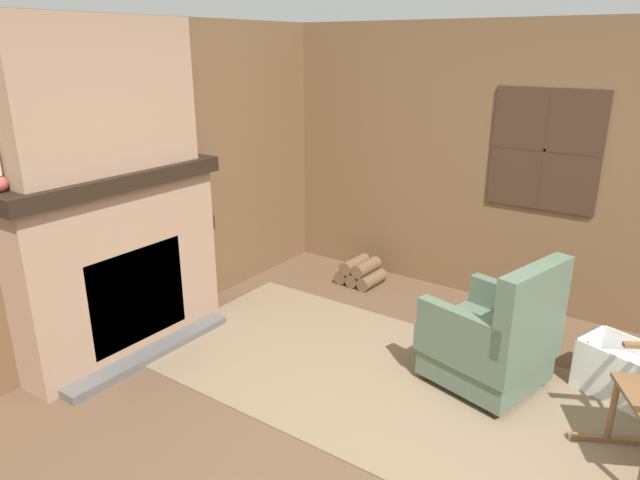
{
  "coord_description": "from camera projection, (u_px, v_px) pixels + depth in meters",
  "views": [
    {
      "loc": [
        1.09,
        -2.31,
        2.17
      ],
      "look_at": [
        -1.04,
        0.73,
        0.9
      ],
      "focal_mm": 32.0,
      "sensor_mm": 36.0,
      "label": 1
    }
  ],
  "objects": [
    {
      "name": "fireplace_hearth",
      "position": [
        122.0,
        265.0,
        4.1
      ],
      "size": [
        0.54,
        1.64,
        1.36
      ],
      "color": "#9E7A60",
      "rests_on": "ground"
    },
    {
      "name": "laundry_basket",
      "position": [
        623.0,
        371.0,
        3.68
      ],
      "size": [
        0.6,
        0.5,
        0.35
      ],
      "rotation": [
        0.0,
        0.0,
        -0.34
      ],
      "color": "white",
      "rests_on": "ground"
    },
    {
      "name": "chimney_breast",
      "position": [
        101.0,
        96.0,
        3.72
      ],
      "size": [
        0.29,
        1.35,
        1.0
      ],
      "color": "#9E7A60",
      "rests_on": "fireplace_hearth"
    },
    {
      "name": "wood_panel_wall_back",
      "position": [
        549.0,
        172.0,
        4.61
      ],
      "size": [
        5.49,
        0.09,
        2.38
      ],
      "color": "brown",
      "rests_on": "ground"
    },
    {
      "name": "ground_plane",
      "position": [
        400.0,
        469.0,
        3.09
      ],
      "size": [
        14.0,
        14.0,
        0.0
      ],
      "primitive_type": "plane",
      "color": "brown"
    },
    {
      "name": "area_rug",
      "position": [
        395.0,
        383.0,
        3.85
      ],
      "size": [
        3.6,
        1.68,
        0.01
      ],
      "color": "#7A664C",
      "rests_on": "ground"
    },
    {
      "name": "wood_panel_wall_left",
      "position": [
        96.0,
        191.0,
        4.04
      ],
      "size": [
        0.06,
        5.49,
        2.38
      ],
      "color": "brown",
      "rests_on": "ground"
    },
    {
      "name": "decorative_plate_on_mantel",
      "position": [
        100.0,
        154.0,
        3.86
      ],
      "size": [
        0.06,
        0.24,
        0.24
      ],
      "color": "red",
      "rests_on": "fireplace_hearth"
    },
    {
      "name": "storage_case",
      "position": [
        178.0,
        148.0,
        4.38
      ],
      "size": [
        0.17,
        0.21,
        0.13
      ],
      "color": "gray",
      "rests_on": "fireplace_hearth"
    },
    {
      "name": "armchair",
      "position": [
        493.0,
        341.0,
        3.72
      ],
      "size": [
        0.83,
        0.81,
        0.93
      ],
      "rotation": [
        0.0,
        0.0,
        2.89
      ],
      "color": "#516651",
      "rests_on": "ground"
    },
    {
      "name": "firewood_stack",
      "position": [
        360.0,
        272.0,
        5.46
      ],
      "size": [
        0.4,
        0.36,
        0.24
      ],
      "rotation": [
        0.0,
        0.0,
        -0.05
      ],
      "color": "brown",
      "rests_on": "ground"
    }
  ]
}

